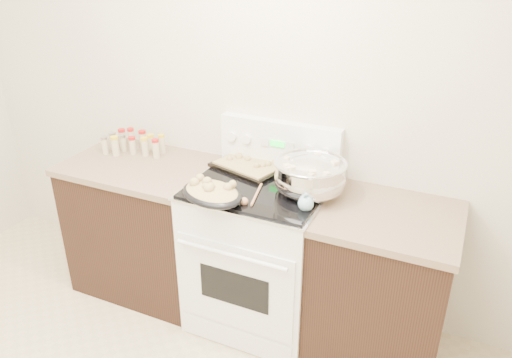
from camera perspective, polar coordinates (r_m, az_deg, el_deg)
The scene contains 9 objects.
counter_left at distance 3.44m, azimuth -12.30°, elevation -5.16°, with size 0.93×0.67×0.92m.
counter_right at distance 2.91m, azimuth 14.00°, elevation -11.76°, with size 0.73×0.67×0.92m.
kitchen_range at distance 3.05m, azimuth 0.43°, elevation -8.23°, with size 0.78×0.73×1.22m.
mixing_bowl at distance 2.72m, azimuth 6.18°, elevation 0.30°, with size 0.51×0.51×0.23m.
roasting_pan at distance 2.64m, azimuth -5.09°, elevation -1.54°, with size 0.44×0.37×0.11m.
baking_sheet at distance 3.02m, azimuth -0.85°, elevation 1.60°, with size 0.48×0.39×0.06m.
wooden_spoon at distance 2.64m, azimuth -0.84°, elevation -2.27°, with size 0.08×0.25×0.04m.
blue_ladle at distance 2.57m, azimuth 5.91°, elevation -2.66°, with size 0.15×0.26×0.10m.
spice_jars at distance 3.39m, azimuth -13.87°, elevation 4.05°, with size 0.40×0.22×0.13m.
Camera 1 is at (1.38, -0.88, 2.20)m, focal length 35.00 mm.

